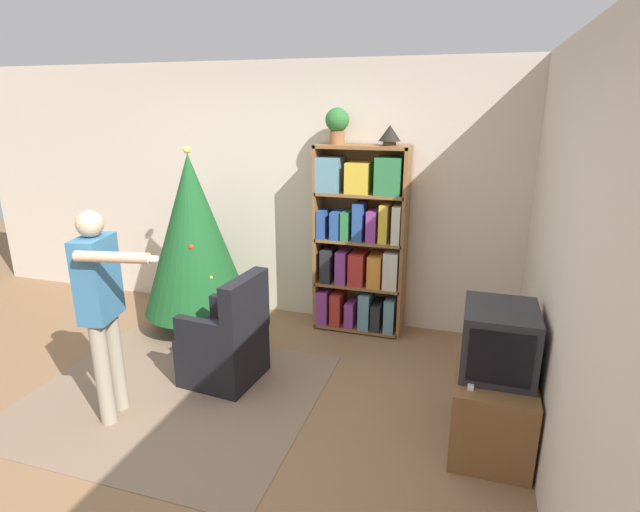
{
  "coord_description": "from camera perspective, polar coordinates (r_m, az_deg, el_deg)",
  "views": [
    {
      "loc": [
        1.73,
        -2.59,
        2.19
      ],
      "look_at": [
        0.62,
        0.97,
        1.05
      ],
      "focal_mm": 28.0,
      "sensor_mm": 36.0,
      "label": 1
    }
  ],
  "objects": [
    {
      "name": "wall_back",
      "position": [
        5.18,
        -2.48,
        7.08
      ],
      "size": [
        8.0,
        0.1,
        2.6
      ],
      "color": "beige",
      "rests_on": "ground_plane"
    },
    {
      "name": "tv_stand",
      "position": [
        3.65,
        18.98,
        -15.9
      ],
      "size": [
        0.5,
        0.8,
        0.53
      ],
      "color": "brown",
      "rests_on": "ground_plane"
    },
    {
      "name": "wall_right",
      "position": [
        2.8,
        27.66,
        -3.64
      ],
      "size": [
        0.1,
        8.0,
        2.6
      ],
      "color": "beige",
      "rests_on": "ground_plane"
    },
    {
      "name": "bookshelf",
      "position": [
        4.84,
        4.74,
        1.43
      ],
      "size": [
        0.87,
        0.33,
        1.83
      ],
      "color": "brown",
      "rests_on": "ground_plane"
    },
    {
      "name": "area_rug",
      "position": [
        4.23,
        -16.36,
        -14.94
      ],
      "size": [
        2.2,
        1.94,
        0.01
      ],
      "color": "#7F6651",
      "rests_on": "ground_plane"
    },
    {
      "name": "armchair",
      "position": [
        4.19,
        -10.57,
        -9.83
      ],
      "size": [
        0.62,
        0.61,
        0.92
      ],
      "rotation": [
        0.0,
        0.0,
        -1.66
      ],
      "color": "black",
      "rests_on": "ground_plane"
    },
    {
      "name": "standing_person",
      "position": [
        3.73,
        -23.68,
        -4.72
      ],
      "size": [
        0.69,
        0.46,
        1.53
      ],
      "rotation": [
        0.0,
        0.0,
        -1.38
      ],
      "color": "#9E937F",
      "rests_on": "ground_plane"
    },
    {
      "name": "potted_plant",
      "position": [
        4.74,
        1.98,
        14.93
      ],
      "size": [
        0.22,
        0.22,
        0.33
      ],
      "color": "#935B38",
      "rests_on": "bookshelf"
    },
    {
      "name": "book_pile_near_tree",
      "position": [
        4.8,
        -10.96,
        -9.94
      ],
      "size": [
        0.21,
        0.13,
        0.08
      ],
      "color": "orange",
      "rests_on": "ground_plane"
    },
    {
      "name": "television",
      "position": [
        3.41,
        19.76,
        -9.02
      ],
      "size": [
        0.45,
        0.52,
        0.44
      ],
      "color": "#28282D",
      "rests_on": "tv_stand"
    },
    {
      "name": "table_lamp",
      "position": [
        4.63,
        7.98,
        13.64
      ],
      "size": [
        0.2,
        0.2,
        0.18
      ],
      "color": "#473828",
      "rests_on": "bookshelf"
    },
    {
      "name": "ground_plane",
      "position": [
        3.81,
        -14.1,
        -18.67
      ],
      "size": [
        14.0,
        14.0,
        0.0
      ],
      "primitive_type": "plane",
      "color": "#846042"
    },
    {
      "name": "game_remote",
      "position": [
        3.29,
        16.86,
        -13.82
      ],
      "size": [
        0.04,
        0.12,
        0.02
      ],
      "color": "white",
      "rests_on": "tv_stand"
    },
    {
      "name": "christmas_tree",
      "position": [
        4.96,
        -14.26,
        2.36
      ],
      "size": [
        1.03,
        1.03,
        1.82
      ],
      "color": "#4C3323",
      "rests_on": "ground_plane"
    }
  ]
}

